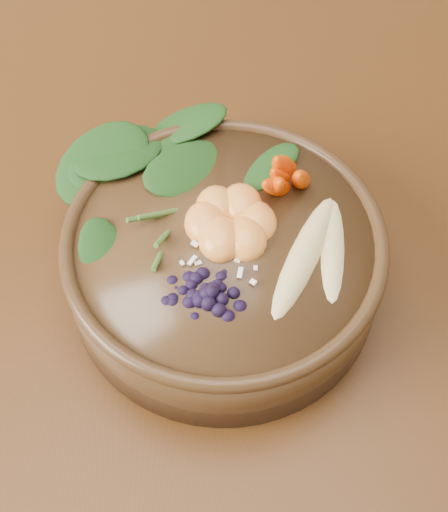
{
  "coord_description": "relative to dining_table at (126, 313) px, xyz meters",
  "views": [
    {
      "loc": [
        0.07,
        -0.35,
        1.26
      ],
      "look_at": [
        0.09,
        -0.03,
        0.79
      ],
      "focal_mm": 50.0,
      "sensor_mm": 36.0,
      "label": 1
    }
  ],
  "objects": [
    {
      "name": "coconut_flakes",
      "position": [
        0.09,
        -0.05,
        0.16
      ],
      "size": [
        0.09,
        0.08,
        0.01
      ],
      "primitive_type": null,
      "rotation": [
        0.0,
        0.0,
        -0.31
      ],
      "color": "white",
      "rests_on": "stoneware_bowl"
    },
    {
      "name": "kale_heap",
      "position": [
        0.07,
        0.03,
        0.18
      ],
      "size": [
        0.2,
        0.19,
        0.04
      ],
      "primitive_type": null,
      "rotation": [
        0.0,
        0.0,
        -0.31
      ],
      "color": "#194013",
      "rests_on": "stoneware_bowl"
    },
    {
      "name": "mandarin_cluster",
      "position": [
        0.1,
        -0.02,
        0.17
      ],
      "size": [
        0.09,
        0.1,
        0.03
      ],
      "primitive_type": null,
      "rotation": [
        0.0,
        0.0,
        -0.31
      ],
      "color": "#FF9137",
      "rests_on": "stoneware_bowl"
    },
    {
      "name": "banana_halves",
      "position": [
        0.16,
        -0.05,
        0.17
      ],
      "size": [
        0.09,
        0.13,
        0.02
      ],
      "rotation": [
        0.0,
        0.0,
        -0.31
      ],
      "color": "#E0CC84",
      "rests_on": "stoneware_bowl"
    },
    {
      "name": "stoneware_bowl",
      "position": [
        0.09,
        -0.03,
        0.13
      ],
      "size": [
        0.32,
        0.32,
        0.07
      ],
      "primitive_type": "cylinder",
      "rotation": [
        0.0,
        0.0,
        -0.31
      ],
      "color": "#402915",
      "rests_on": "dining_table"
    },
    {
      "name": "blueberry_pile",
      "position": [
        0.08,
        -0.08,
        0.18
      ],
      "size": [
        0.14,
        0.12,
        0.03
      ],
      "primitive_type": null,
      "rotation": [
        0.0,
        0.0,
        -0.31
      ],
      "color": "black",
      "rests_on": "stoneware_bowl"
    },
    {
      "name": "ground",
      "position": [
        0.0,
        0.0,
        -0.66
      ],
      "size": [
        4.0,
        4.0,
        0.0
      ],
      "primitive_type": "plane",
      "color": "#381E0F",
      "rests_on": "ground"
    },
    {
      "name": "carrot_cluster",
      "position": [
        0.16,
        0.02,
        0.19
      ],
      "size": [
        0.07,
        0.07,
        0.07
      ],
      "primitive_type": null,
      "rotation": [
        0.0,
        0.0,
        -0.31
      ],
      "color": "#DF3900",
      "rests_on": "stoneware_bowl"
    },
    {
      "name": "dining_table",
      "position": [
        0.0,
        0.0,
        0.0
      ],
      "size": [
        1.6,
        0.9,
        0.75
      ],
      "color": "#331C0C",
      "rests_on": "ground"
    }
  ]
}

